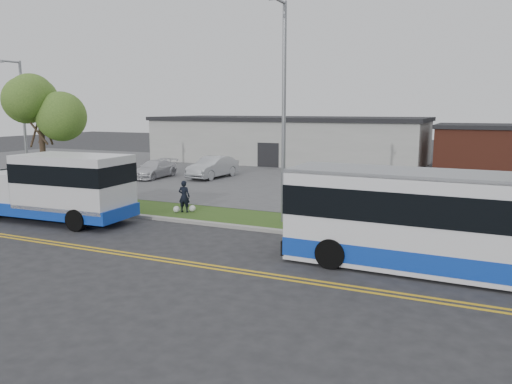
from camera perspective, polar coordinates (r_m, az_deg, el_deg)
The scene contains 18 objects.
ground at distance 21.48m, azimuth -7.19°, elevation -4.38°, with size 140.00×140.00×0.00m, color #28282B.
lane_line_north at distance 18.44m, azimuth -13.55°, elevation -6.90°, with size 70.00×0.12×0.01m, color gold.
lane_line_south at distance 18.21m, azimuth -14.14°, elevation -7.13°, with size 70.00×0.12×0.01m, color gold.
curb at distance 22.37m, azimuth -5.71°, elevation -3.59°, with size 80.00×0.30×0.15m, color #9E9B93.
verge at distance 23.91m, azimuth -3.53°, elevation -2.77°, with size 80.00×3.30×0.10m, color #31531B.
parking_lot at distance 36.75m, azimuth 6.90°, elevation 1.51°, with size 80.00×25.00×0.10m, color #4C4C4F.
commercial_building at distance 47.91m, azimuth 3.77°, elevation 5.98°, with size 25.40×10.40×4.35m.
brick_wing at distance 43.79m, azimuth 23.93°, elevation 4.56°, with size 6.30×7.30×3.90m.
tree_west at distance 31.11m, azimuth -23.48°, elevation 8.73°, with size 4.40×4.40×6.91m.
streetlight_near at distance 21.94m, azimuth 3.14°, elevation 9.77°, with size 0.35×1.53×9.50m.
streetlight_far at distance 35.58m, azimuth -25.10°, elevation 7.58°, with size 0.35×1.53×8.00m.
shuttle_bus at distance 24.39m, azimuth -21.50°, elevation 0.65°, with size 8.19×3.05×3.09m.
transit_bus at distance 16.69m, azimuth 23.17°, elevation -3.46°, with size 11.49×2.96×3.17m.
pedestrian at distance 24.65m, azimuth -8.21°, elevation -0.50°, with size 0.57×0.38×1.57m, color black.
parked_car_a at distance 36.74m, azimuth -4.97°, elevation 2.85°, with size 1.66×4.76×1.57m, color #BABCC1.
parked_car_b at distance 37.39m, azimuth -11.57°, elevation 2.58°, with size 1.78×4.39×1.27m, color silver.
grocery_bag_left at distance 24.72m, azimuth -9.07°, elevation -1.96°, with size 0.32×0.32×0.32m, color white.
grocery_bag_right at distance 24.81m, azimuth -7.28°, elevation -1.88°, with size 0.32×0.32×0.32m, color white.
Camera 1 is at (11.07, -17.67, 5.13)m, focal length 35.00 mm.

